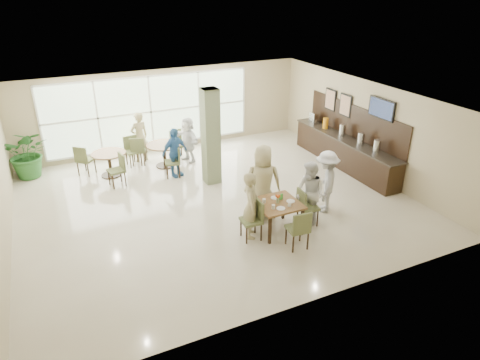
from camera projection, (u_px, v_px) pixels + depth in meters
name	position (u px, v px, depth m)	size (l,w,h in m)	color
ground	(215.00, 201.00, 11.67)	(10.00, 10.00, 0.00)	beige
room_shell	(213.00, 142.00, 10.95)	(10.00, 10.00, 10.00)	white
window_bank	(151.00, 112.00, 14.54)	(7.00, 0.04, 7.00)	silver
column	(211.00, 137.00, 12.21)	(0.45, 0.45, 2.80)	#5D6748
main_table	(277.00, 206.00, 10.02)	(1.01, 1.01, 0.75)	brown
round_table_left	(109.00, 159.00, 12.96)	(1.03, 1.03, 0.75)	brown
round_table_right	(164.00, 149.00, 13.63)	(1.11, 1.11, 0.75)	brown
chairs_main_table	(280.00, 213.00, 10.09)	(2.03, 1.99, 0.95)	#5C6236
chairs_table_left	(112.00, 160.00, 13.05)	(2.05, 1.82, 0.95)	#5C6236
chairs_table_right	(163.00, 152.00, 13.68)	(1.91, 1.97, 0.95)	#5C6236
tabletop_clutter	(279.00, 201.00, 9.92)	(0.74, 0.71, 0.21)	white
buffet_counter	(345.00, 150.00, 13.66)	(0.64, 4.70, 1.95)	black
wall_tv	(382.00, 109.00, 12.16)	(0.06, 1.00, 0.58)	black
framed_art_a	(345.00, 105.00, 13.60)	(0.05, 0.55, 0.70)	black
framed_art_b	(330.00, 100.00, 14.26)	(0.05, 0.55, 0.70)	black
potted_plant	(28.00, 153.00, 12.80)	(1.37, 1.37, 1.53)	#286327
teen_left	(251.00, 205.00, 9.76)	(0.59, 0.39, 1.61)	tan
teen_far	(263.00, 182.00, 10.59)	(0.92, 0.50, 1.88)	tan
teen_right	(310.00, 194.00, 10.30)	(0.78, 0.61, 1.61)	white
teen_standing	(326.00, 182.00, 10.86)	(1.06, 0.61, 1.64)	#B3B3B6
adult_a	(175.00, 153.00, 12.85)	(0.89, 0.51, 1.53)	teal
adult_b	(188.00, 140.00, 13.95)	(1.38, 0.59, 1.49)	white
adult_standing	(140.00, 137.00, 13.91)	(0.61, 0.40, 1.67)	tan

